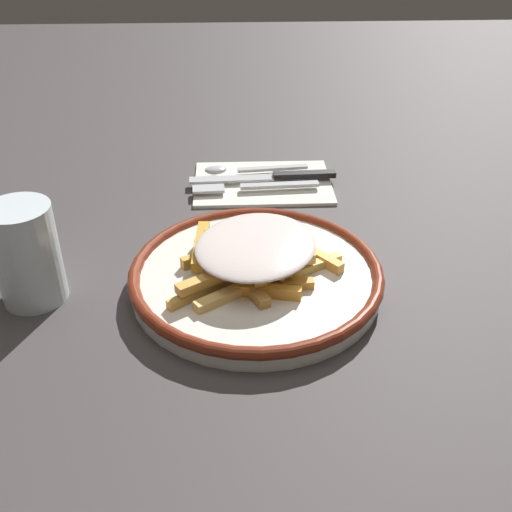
# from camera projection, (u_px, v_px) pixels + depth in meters

# --- Properties ---
(ground_plane) EXTENTS (2.60, 2.60, 0.00)m
(ground_plane) POSITION_uv_depth(u_px,v_px,m) (256.00, 286.00, 0.67)
(ground_plane) COLOR #3F3B3B
(plate) EXTENTS (0.27, 0.27, 0.03)m
(plate) POSITION_uv_depth(u_px,v_px,m) (256.00, 276.00, 0.66)
(plate) COLOR white
(plate) RESTS_ON ground_plane
(fries_heap) EXTENTS (0.18, 0.19, 0.04)m
(fries_heap) POSITION_uv_depth(u_px,v_px,m) (256.00, 253.00, 0.65)
(fries_heap) COLOR #EDA346
(fries_heap) RESTS_ON plate
(napkin) EXTENTS (0.14, 0.20, 0.01)m
(napkin) POSITION_uv_depth(u_px,v_px,m) (263.00, 182.00, 0.87)
(napkin) COLOR silver
(napkin) RESTS_ON ground_plane
(fork) EXTENTS (0.03, 0.18, 0.01)m
(fork) POSITION_uv_depth(u_px,v_px,m) (255.00, 186.00, 0.84)
(fork) COLOR silver
(fork) RESTS_ON napkin
(knife) EXTENTS (0.02, 0.21, 0.01)m
(knife) POSITION_uv_depth(u_px,v_px,m) (276.00, 176.00, 0.87)
(knife) COLOR black
(knife) RESTS_ON napkin
(spoon) EXTENTS (0.03, 0.15, 0.01)m
(spoon) POSITION_uv_depth(u_px,v_px,m) (238.00, 169.00, 0.89)
(spoon) COLOR silver
(spoon) RESTS_ON napkin
(water_glass) EXTENTS (0.07, 0.07, 0.11)m
(water_glass) POSITION_uv_depth(u_px,v_px,m) (27.00, 254.00, 0.62)
(water_glass) COLOR silver
(water_glass) RESTS_ON ground_plane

